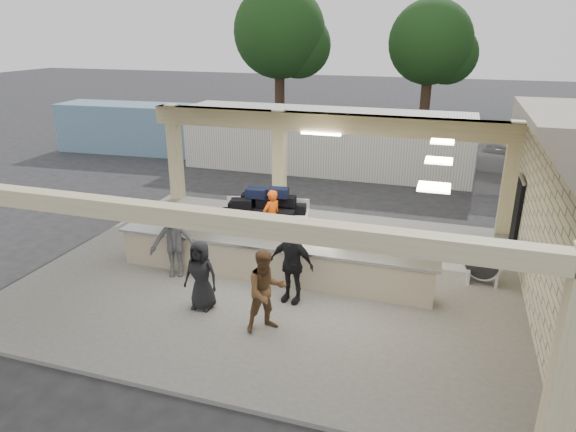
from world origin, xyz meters
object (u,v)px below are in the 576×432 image
(passenger_b, at_px, (291,264))
(passenger_c, at_px, (174,241))
(car_dark, at_px, (531,148))
(container_white, at_px, (325,141))
(container_blue, at_px, (148,129))
(baggage_counter, at_px, (269,262))
(drum_fan, at_px, (484,261))
(passenger_d, at_px, (201,275))
(car_white_a, at_px, (503,157))
(luggage_cart, at_px, (263,210))
(passenger_a, at_px, (266,291))
(baggage_handler, at_px, (272,218))

(passenger_b, height_order, passenger_c, passenger_c)
(car_dark, height_order, container_white, container_white)
(container_white, relative_size, container_blue, 1.35)
(baggage_counter, distance_m, drum_fan, 5.30)
(passenger_d, relative_size, car_white_a, 0.34)
(luggage_cart, relative_size, car_dark, 0.60)
(passenger_a, bearing_deg, passenger_c, 111.68)
(baggage_counter, bearing_deg, baggage_handler, 107.74)
(baggage_counter, bearing_deg, container_white, 96.87)
(baggage_counter, height_order, passenger_c, passenger_c)
(drum_fan, relative_size, car_white_a, 0.23)
(car_white_a, height_order, container_blue, container_blue)
(car_dark, distance_m, container_blue, 18.82)
(passenger_c, height_order, passenger_d, passenger_c)
(baggage_handler, distance_m, container_white, 8.87)
(passenger_a, distance_m, passenger_c, 3.46)
(passenger_a, distance_m, container_white, 13.30)
(passenger_b, height_order, passenger_d, passenger_b)
(passenger_b, bearing_deg, drum_fan, 37.83)
(drum_fan, bearing_deg, passenger_d, -129.81)
(baggage_handler, relative_size, passenger_b, 0.90)
(car_dark, xyz_separation_m, container_blue, (-18.53, -3.27, 0.43))
(container_white, height_order, container_blue, container_white)
(container_blue, bearing_deg, baggage_counter, -51.18)
(baggage_handler, height_order, passenger_d, baggage_handler)
(luggage_cart, xyz_separation_m, passenger_d, (0.17, -4.40, -0.02))
(luggage_cart, relative_size, drum_fan, 2.67)
(luggage_cart, height_order, container_white, container_white)
(passenger_b, bearing_deg, passenger_d, -143.82)
(passenger_a, xyz_separation_m, car_white_a, (5.58, 15.49, -0.32))
(passenger_b, bearing_deg, car_dark, 76.22)
(passenger_c, relative_size, passenger_d, 1.18)
(luggage_cart, bearing_deg, baggage_counter, -77.61)
(drum_fan, relative_size, passenger_d, 0.67)
(passenger_c, relative_size, car_white_a, 0.40)
(baggage_counter, relative_size, car_dark, 1.73)
(baggage_handler, distance_m, passenger_a, 4.53)
(drum_fan, height_order, container_blue, container_blue)
(passenger_a, distance_m, passenger_d, 1.74)
(passenger_b, distance_m, passenger_c, 3.20)
(container_white, bearing_deg, passenger_d, -88.18)
(passenger_c, bearing_deg, passenger_d, -61.55)
(baggage_handler, relative_size, container_white, 0.13)
(passenger_a, relative_size, car_dark, 0.38)
(passenger_b, distance_m, car_white_a, 15.19)
(car_white_a, bearing_deg, passenger_d, 165.19)
(car_white_a, bearing_deg, passenger_a, 171.09)
(baggage_counter, distance_m, passenger_c, 2.44)
(luggage_cart, bearing_deg, drum_fan, -21.43)
(drum_fan, relative_size, passenger_a, 0.60)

